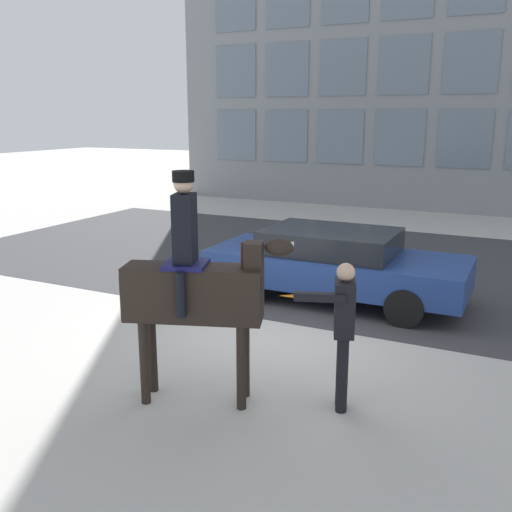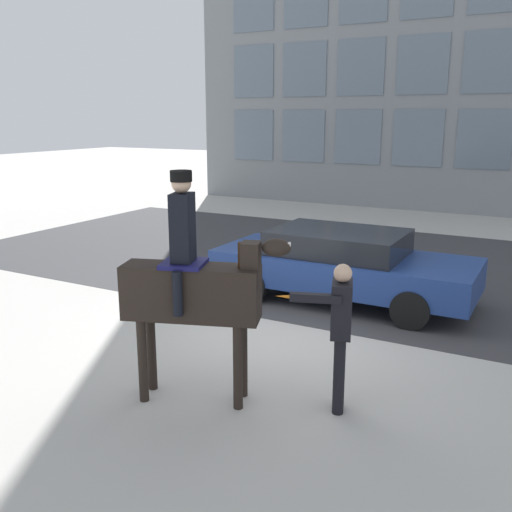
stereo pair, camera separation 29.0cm
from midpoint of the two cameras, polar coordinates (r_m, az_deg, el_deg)
ground_plane at (r=8.82m, az=1.24°, el=-7.85°), size 80.00×80.00×0.00m
road_surface at (r=13.08m, az=10.01°, el=-0.79°), size 19.50×8.50×0.01m
mounted_horse_lead at (r=6.47m, az=-7.29°, el=-3.11°), size 1.92×0.93×2.69m
pedestrian_bystander at (r=6.39m, az=7.35°, el=-6.84°), size 0.79×0.65×1.72m
street_car_near_lane at (r=10.35m, az=7.08°, el=-0.64°), size 4.59×1.93×1.28m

